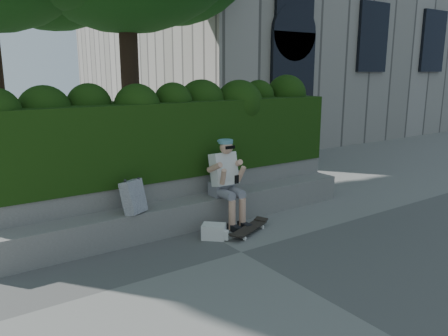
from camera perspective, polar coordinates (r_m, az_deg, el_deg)
ground at (r=6.10m, az=2.27°, el=-10.92°), size 80.00×80.00×0.00m
bench_ledge at (r=6.99m, az=-3.88°, el=-5.84°), size 6.00×0.45×0.45m
planter_wall at (r=7.34m, az=-5.80°, el=-3.75°), size 6.00×0.50×0.75m
hedge at (r=7.33m, az=-6.82°, el=4.00°), size 6.00×1.00×1.20m
person at (r=6.95m, az=0.27°, el=-1.40°), size 0.40×0.76×1.38m
skateboard at (r=6.74m, az=3.27°, el=-7.93°), size 0.84×0.52×0.09m
backpack_plaid at (r=6.32m, az=-11.75°, el=-3.72°), size 0.36×0.30×0.47m
backpack_ground at (r=6.52m, az=-1.35°, el=-8.28°), size 0.41×0.40×0.22m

